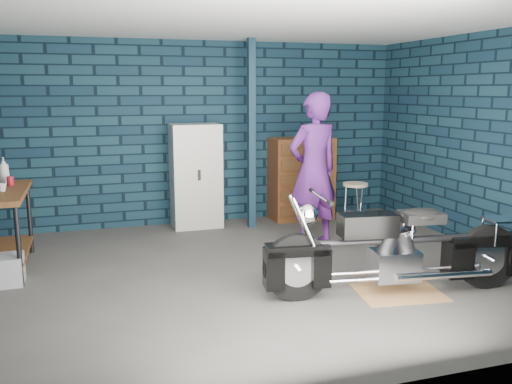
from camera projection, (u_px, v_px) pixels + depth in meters
ground at (256, 272)px, 6.00m from camera, size 6.00×6.00×0.00m
room_walls at (241, 98)px, 6.17m from camera, size 6.02×5.01×2.71m
support_post at (251, 135)px, 7.74m from camera, size 0.10×0.10×2.70m
workbench at (0, 231)px, 6.00m from camera, size 0.60×1.40×0.91m
drip_mat at (399, 292)px, 5.40m from camera, size 0.91×0.74×0.01m
motorcycle at (401, 243)px, 5.30m from camera, size 2.40×0.95×1.03m
person at (313, 170)px, 6.89m from camera, size 0.80×0.60×1.97m
locker at (196, 176)px, 7.89m from camera, size 0.70×0.50×1.51m
tool_chest at (302, 179)px, 8.40m from camera, size 0.95×0.53×1.26m
shop_stool at (355, 205)px, 7.91m from camera, size 0.47×0.47×0.66m
cup_b at (2, 187)px, 5.84m from camera, size 0.11×0.11×0.09m
mug_red at (10, 181)px, 6.21m from camera, size 0.10×0.10×0.11m
bottle at (4, 170)px, 6.35m from camera, size 0.14×0.14×0.31m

